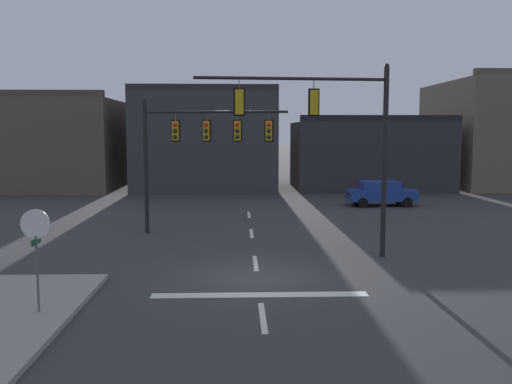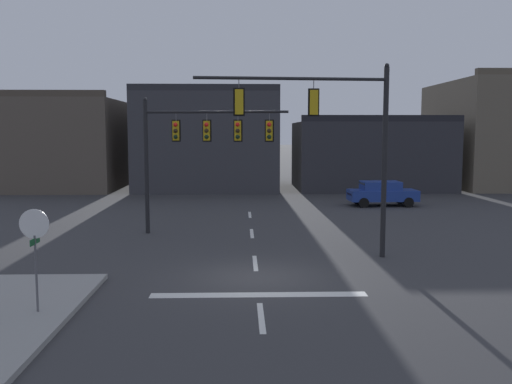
# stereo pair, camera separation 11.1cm
# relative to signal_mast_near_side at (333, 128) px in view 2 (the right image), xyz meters

# --- Properties ---
(ground_plane) EXTENTS (400.00, 400.00, 0.00)m
(ground_plane) POSITION_rel_signal_mast_near_side_xyz_m (-2.91, -2.75, -4.94)
(ground_plane) COLOR #353538
(stop_bar_paint) EXTENTS (6.40, 0.50, 0.01)m
(stop_bar_paint) POSITION_rel_signal_mast_near_side_xyz_m (-2.91, -4.75, -4.94)
(stop_bar_paint) COLOR silver
(stop_bar_paint) RESTS_ON ground
(lane_centreline) EXTENTS (0.16, 26.40, 0.01)m
(lane_centreline) POSITION_rel_signal_mast_near_side_xyz_m (-2.91, -0.75, -4.94)
(lane_centreline) COLOR silver
(lane_centreline) RESTS_ON ground
(signal_mast_near_side) EXTENTS (7.26, 0.72, 7.33)m
(signal_mast_near_side) POSITION_rel_signal_mast_near_side_xyz_m (0.00, 0.00, 0.00)
(signal_mast_near_side) COLOR black
(signal_mast_near_side) RESTS_ON ground
(signal_mast_far_side) EXTENTS (6.73, 1.00, 6.38)m
(signal_mast_far_side) POSITION_rel_signal_mast_near_side_xyz_m (-5.52, 5.21, -0.54)
(signal_mast_far_side) COLOR black
(signal_mast_far_side) RESTS_ON ground
(stop_sign) EXTENTS (0.76, 0.64, 2.83)m
(stop_sign) POSITION_rel_signal_mast_near_side_xyz_m (-8.71, -6.55, -2.80)
(stop_sign) COLOR #56565B
(stop_sign) RESTS_ON ground
(car_lot_nearside) EXTENTS (4.50, 2.03, 1.61)m
(car_lot_nearside) POSITION_rel_signal_mast_near_side_xyz_m (5.79, 14.99, -4.09)
(car_lot_nearside) COLOR navy
(car_lot_nearside) RESTS_ON ground
(building_row) EXTENTS (61.28, 13.16, 9.71)m
(building_row) POSITION_rel_signal_mast_near_side_xyz_m (8.18, 27.63, -0.87)
(building_row) COLOR brown
(building_row) RESTS_ON ground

